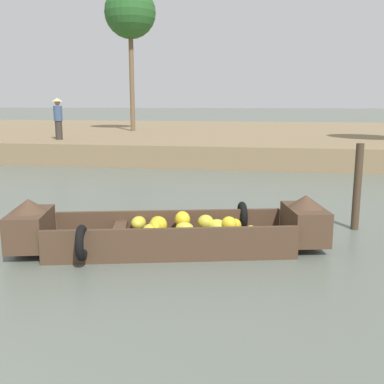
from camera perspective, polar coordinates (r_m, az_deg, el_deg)
The scene contains 6 objects.
ground_plane at distance 11.76m, azimuth -5.06°, elevation -0.10°, with size 300.00×300.00×0.00m, color #596056.
riverbank_strip at distance 25.57m, azimuth 3.02°, elevation 7.00°, with size 160.00×20.00×0.80m, color #7F6B4C.
banana_boat at distance 7.21m, azimuth -2.53°, elevation -4.95°, with size 4.98×2.43×0.86m.
palm_tree_near at distance 24.51m, azimuth -7.78°, elevation 21.36°, with size 2.56×2.56×7.17m.
vendor_person at distance 19.22m, azimuth -16.49°, elevation 9.09°, with size 0.44×0.44×1.66m.
mooring_post at distance 8.76m, azimuth 20.06°, elevation 0.59°, with size 0.14×0.14×1.59m, color #423323.
Camera 1 is at (2.94, -1.14, 2.32)m, focal length 42.43 mm.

